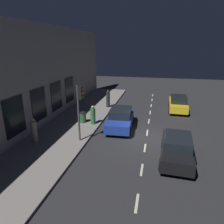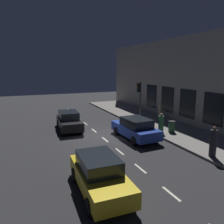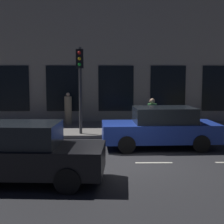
# 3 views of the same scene
# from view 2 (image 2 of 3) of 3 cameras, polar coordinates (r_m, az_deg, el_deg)

# --- Properties ---
(ground_plane) EXTENTS (60.00, 60.00, 0.00)m
(ground_plane) POSITION_cam_2_polar(r_m,az_deg,el_deg) (17.37, -3.01, -6.22)
(ground_plane) COLOR #28282B
(sidewalk) EXTENTS (4.50, 32.00, 0.15)m
(sidewalk) POSITION_cam_2_polar(r_m,az_deg,el_deg) (20.25, 13.89, -3.77)
(sidewalk) COLOR gray
(sidewalk) RESTS_ON ground
(building_facade) EXTENTS (0.65, 32.00, 8.12)m
(building_facade) POSITION_cam_2_polar(r_m,az_deg,el_deg) (21.26, 19.97, 7.45)
(building_facade) COLOR gray
(building_facade) RESTS_ON ground
(lane_centre_line) EXTENTS (0.12, 27.20, 0.01)m
(lane_centre_line) POSITION_cam_2_polar(r_m,az_deg,el_deg) (16.48, -1.81, -7.18)
(lane_centre_line) COLOR beige
(lane_centre_line) RESTS_ON ground
(traffic_light) EXTENTS (0.47, 0.32, 3.89)m
(traffic_light) POSITION_cam_2_polar(r_m,az_deg,el_deg) (20.13, 7.11, 4.53)
(traffic_light) COLOR #424244
(traffic_light) RESTS_ON sidewalk
(parked_car_0) EXTENTS (2.14, 4.49, 1.58)m
(parked_car_0) POSITION_cam_2_polar(r_m,az_deg,el_deg) (16.67, 6.09, -4.19)
(parked_car_0) COLOR #1E389E
(parked_car_0) RESTS_ON ground
(parked_car_1) EXTENTS (2.01, 4.31, 1.58)m
(parked_car_1) POSITION_cam_2_polar(r_m,az_deg,el_deg) (19.24, -11.12, -2.24)
(parked_car_1) COLOR black
(parked_car_1) RESTS_ON ground
(parked_car_2) EXTENTS (1.92, 4.27, 1.58)m
(parked_car_2) POSITION_cam_2_polar(r_m,az_deg,el_deg) (9.74, -3.31, -15.86)
(parked_car_2) COLOR gold
(parked_car_2) RESTS_ON ground
(pedestrian_0) EXTENTS (0.54, 0.54, 1.60)m
(pedestrian_0) POSITION_cam_2_polar(r_m,az_deg,el_deg) (17.87, 12.63, -3.06)
(pedestrian_0) COLOR #336B38
(pedestrian_0) RESTS_ON sidewalk
(pedestrian_1) EXTENTS (0.40, 0.40, 1.72)m
(pedestrian_1) POSITION_cam_2_polar(r_m,az_deg,el_deg) (22.79, 12.41, 0.20)
(pedestrian_1) COLOR gray
(pedestrian_1) RESTS_ON sidewalk
(pedestrian_2) EXTENTS (0.55, 0.55, 1.82)m
(pedestrian_2) POSITION_cam_2_polar(r_m,az_deg,el_deg) (14.09, 24.84, -7.31)
(pedestrian_2) COLOR #232328
(pedestrian_2) RESTS_ON sidewalk
(trash_bin) EXTENTS (0.55, 0.55, 0.91)m
(trash_bin) POSITION_cam_2_polar(r_m,az_deg,el_deg) (18.38, 15.29, -3.66)
(trash_bin) COLOR #2D5633
(trash_bin) RESTS_ON sidewalk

